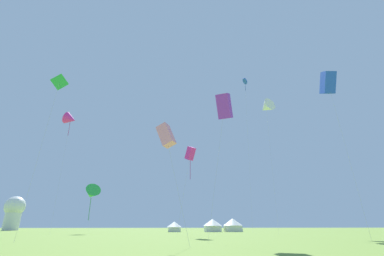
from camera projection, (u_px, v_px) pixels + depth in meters
kite_magenta_delta at (71, 119)px, 58.17m from camera, size 3.24×3.51×24.55m
kite_pink_box at (166, 135)px, 23.64m from camera, size 2.94×2.22×9.97m
kite_white_delta at (266, 107)px, 56.86m from camera, size 3.80×3.90×26.53m
kite_green_delta at (92, 193)px, 55.39m from camera, size 4.40×4.70×9.61m
kite_magenta_box at (190, 154)px, 46.07m from camera, size 3.09×2.15×14.23m
kite_blue_parafoil at (245, 81)px, 63.50m from camera, size 2.31×3.11×33.74m
kite_purple_box at (224, 106)px, 30.75m from camera, size 3.49×2.69×15.75m
kite_green_diamond at (59, 84)px, 31.51m from camera, size 1.95×1.96×18.23m
kite_blue_box at (328, 83)px, 34.90m from camera, size 1.63×2.58×20.36m
festival_tent_right at (174, 226)px, 67.92m from camera, size 3.76×3.76×2.44m
festival_tent_center at (213, 225)px, 69.10m from camera, size 4.78×4.78×3.10m
festival_tent_left at (233, 224)px, 69.70m from camera, size 4.98×4.98×3.24m
observatory_dome at (14, 211)px, 90.30m from camera, size 6.40×6.40×10.80m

